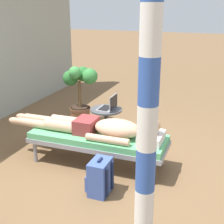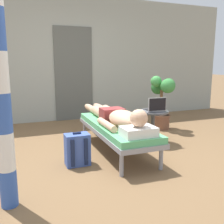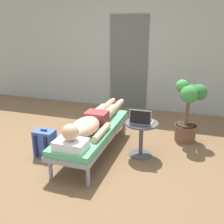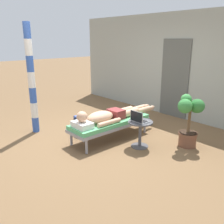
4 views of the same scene
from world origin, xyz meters
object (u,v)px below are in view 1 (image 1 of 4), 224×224
(backpack, at_px, (100,177))
(lounge_chair, at_px, (98,139))
(person_reclining, at_px, (100,127))
(potted_plant, at_px, (80,90))
(porch_post, at_px, (147,128))
(laptop, at_px, (109,106))
(side_table, at_px, (106,119))

(backpack, bearing_deg, lounge_chair, 24.45)
(person_reclining, distance_m, potted_plant, 1.60)
(potted_plant, bearing_deg, person_reclining, -145.06)
(potted_plant, bearing_deg, lounge_chair, -145.90)
(potted_plant, relative_size, porch_post, 0.43)
(laptop, bearing_deg, porch_post, -152.45)
(potted_plant, bearing_deg, side_table, -130.21)
(potted_plant, height_order, porch_post, porch_post)
(lounge_chair, bearing_deg, side_table, 12.95)
(side_table, distance_m, potted_plant, 0.98)
(backpack, bearing_deg, side_table, 18.66)
(side_table, bearing_deg, laptop, -90.00)
(person_reclining, xyz_separation_m, porch_post, (-1.44, -0.98, 0.67))
(lounge_chair, height_order, potted_plant, potted_plant)
(porch_post, bearing_deg, backpack, 41.88)
(person_reclining, relative_size, porch_post, 0.91)
(backpack, relative_size, potted_plant, 0.41)
(side_table, height_order, backpack, side_table)
(side_table, relative_size, backpack, 1.23)
(lounge_chair, distance_m, person_reclining, 0.17)
(side_table, xyz_separation_m, backpack, (-1.34, -0.45, -0.16))
(lounge_chair, bearing_deg, backpack, -155.55)
(person_reclining, distance_m, side_table, 0.74)
(potted_plant, bearing_deg, porch_post, -145.45)
(potted_plant, bearing_deg, backpack, -148.86)
(person_reclining, distance_m, backpack, 0.76)
(laptop, bearing_deg, lounge_chair, -171.12)
(lounge_chair, distance_m, potted_plant, 1.61)
(person_reclining, bearing_deg, laptop, 11.13)
(person_reclining, xyz_separation_m, side_table, (0.70, 0.19, -0.16))
(laptop, xyz_separation_m, potted_plant, (0.62, 0.78, 0.01))
(laptop, distance_m, backpack, 1.45)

